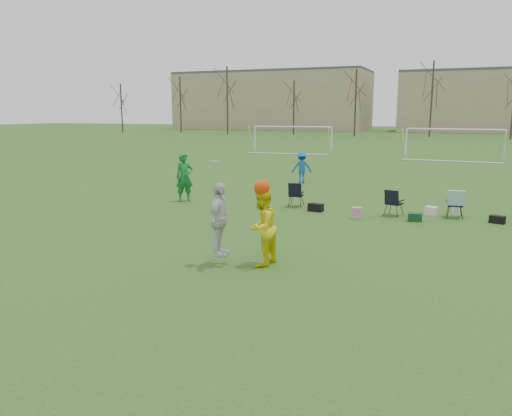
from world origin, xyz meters
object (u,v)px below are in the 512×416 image
at_px(fielder_blue, 302,167).
at_px(goal_left, 293,132).
at_px(center_contest, 245,223).
at_px(goal_mid, 454,135).
at_px(fielder_green_near, 184,177).

bearing_deg(fielder_blue, goal_left, -99.75).
height_order(center_contest, goal_left, center_contest).
bearing_deg(goal_mid, goal_left, 175.87).
distance_m(fielder_blue, goal_mid, 18.73).
bearing_deg(goal_mid, fielder_green_near, -108.63).
height_order(fielder_green_near, goal_mid, goal_mid).
xyz_separation_m(center_contest, goal_mid, (4.25, 31.70, 0.87)).
distance_m(fielder_green_near, center_contest, 9.40).
xyz_separation_m(fielder_green_near, goal_left, (-3.82, 26.40, 0.91)).
distance_m(fielder_green_near, goal_left, 26.69).
bearing_deg(center_contest, fielder_blue, 101.63).
bearing_deg(fielder_green_near, center_contest, -96.10).
bearing_deg(goal_left, center_contest, -78.87).
relative_size(goal_left, goal_mid, 1.00).
bearing_deg(fielder_green_near, goal_left, 53.08).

